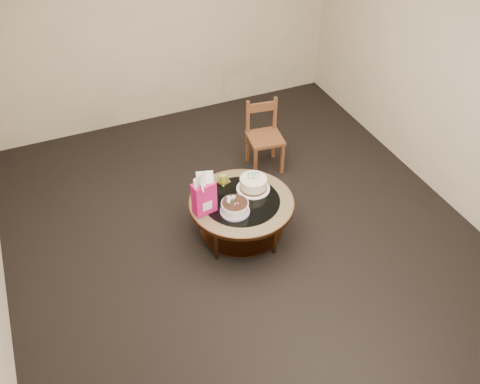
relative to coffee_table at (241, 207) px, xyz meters
name	(u,v)px	position (x,y,z in m)	size (l,w,h in m)	color
ground	(241,235)	(0.00, 0.00, -0.38)	(5.00, 5.00, 0.00)	black
room_walls	(242,101)	(0.00, 0.00, 1.16)	(4.52, 5.02, 2.61)	beige
coffee_table	(241,207)	(0.00, 0.00, 0.00)	(1.02, 1.02, 0.46)	brown
decorated_cake	(235,208)	(-0.12, -0.12, 0.13)	(0.28, 0.28, 0.16)	#C4A0E2
cream_cake	(253,184)	(0.17, 0.11, 0.14)	(0.33, 0.33, 0.21)	white
gift_bag	(204,194)	(-0.37, 0.00, 0.29)	(0.23, 0.18, 0.42)	#DE1470
pillar_candle	(223,180)	(-0.05, 0.33, 0.11)	(0.14, 0.14, 0.09)	#E7C65F
dining_chair	(264,136)	(0.70, 0.98, 0.03)	(0.42, 0.42, 0.81)	brown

